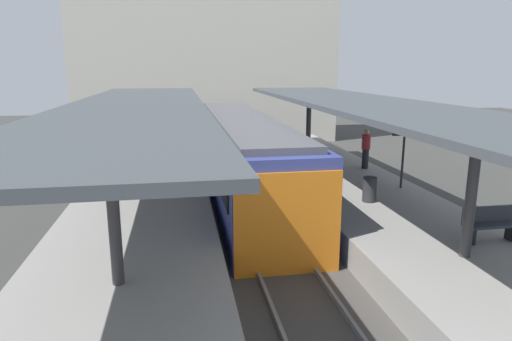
{
  "coord_description": "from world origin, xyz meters",
  "views": [
    {
      "loc": [
        -2.49,
        -13.36,
        5.18
      ],
      "look_at": [
        0.2,
        2.11,
        1.55
      ],
      "focal_mm": 31.19,
      "sensor_mm": 36.0,
      "label": 1
    }
  ],
  "objects": [
    {
      "name": "passenger_mid_platform",
      "position": [
        5.26,
        4.09,
        1.87
      ],
      "size": [
        0.36,
        0.36,
        1.67
      ],
      "color": "#232328",
      "rests_on": "platform_right"
    },
    {
      "name": "commuter_train",
      "position": [
        0.0,
        4.29,
        1.73
      ],
      "size": [
        2.78,
        15.69,
        3.1
      ],
      "color": "#38428C",
      "rests_on": "track_ballast"
    },
    {
      "name": "ground_plane",
      "position": [
        0.0,
        0.0,
        0.0
      ],
      "size": [
        80.0,
        80.0,
        0.0
      ],
      "primitive_type": "plane",
      "color": "#383835"
    },
    {
      "name": "rail_far_side",
      "position": [
        0.72,
        0.0,
        0.27
      ],
      "size": [
        0.08,
        28.0,
        0.14
      ],
      "primitive_type": "cube",
      "color": "slate",
      "rests_on": "track_ballast"
    },
    {
      "name": "rail_near_side",
      "position": [
        -0.72,
        0.0,
        0.27
      ],
      "size": [
        0.08,
        28.0,
        0.14
      ],
      "primitive_type": "cube",
      "color": "slate",
      "rests_on": "track_ballast"
    },
    {
      "name": "platform_right",
      "position": [
        3.8,
        0.0,
        0.5
      ],
      "size": [
        4.4,
        28.0,
        1.0
      ],
      "primitive_type": "cube",
      "color": "gray",
      "rests_on": "ground_plane"
    },
    {
      "name": "litter_bin",
      "position": [
        3.43,
        -0.5,
        1.4
      ],
      "size": [
        0.44,
        0.44,
        0.8
      ],
      "primitive_type": "cylinder",
      "color": "#2D2D30",
      "rests_on": "platform_right"
    },
    {
      "name": "passenger_near_bench",
      "position": [
        -3.09,
        2.37,
        1.84
      ],
      "size": [
        0.36,
        0.36,
        1.62
      ],
      "color": "#232328",
      "rests_on": "platform_left"
    },
    {
      "name": "platform_left",
      "position": [
        -3.8,
        0.0,
        0.5
      ],
      "size": [
        4.4,
        28.0,
        1.0
      ],
      "primitive_type": "cube",
      "color": "gray",
      "rests_on": "ground_plane"
    },
    {
      "name": "track_ballast",
      "position": [
        0.0,
        0.0,
        0.1
      ],
      "size": [
        3.2,
        28.0,
        0.2
      ],
      "primitive_type": "cube",
      "color": "#423F3D",
      "rests_on": "ground_plane"
    },
    {
      "name": "station_building_backdrop",
      "position": [
        -0.39,
        20.0,
        5.5
      ],
      "size": [
        18.0,
        6.0,
        11.0
      ],
      "primitive_type": "cube",
      "color": "beige",
      "rests_on": "ground_plane"
    },
    {
      "name": "canopy_right",
      "position": [
        3.8,
        1.4,
        3.96
      ],
      "size": [
        4.18,
        21.0,
        3.07
      ],
      "color": "#333335",
      "rests_on": "platform_right"
    },
    {
      "name": "platform_bench",
      "position": [
        4.97,
        -4.14,
        1.46
      ],
      "size": [
        1.4,
        0.41,
        0.86
      ],
      "color": "black",
      "rests_on": "platform_right"
    },
    {
      "name": "canopy_left",
      "position": [
        -3.8,
        1.4,
        3.98
      ],
      "size": [
        4.18,
        21.0,
        3.1
      ],
      "color": "#333335",
      "rests_on": "platform_left"
    },
    {
      "name": "platform_sign",
      "position": [
        5.23,
        0.84,
        2.62
      ],
      "size": [
        0.9,
        0.08,
        2.21
      ],
      "color": "#262628",
      "rests_on": "platform_right"
    }
  ]
}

